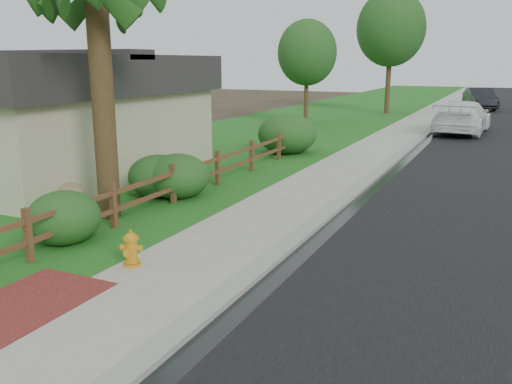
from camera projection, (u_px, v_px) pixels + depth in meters
The scene contains 19 objects.
ground at pixel (183, 310), 8.28m from camera, with size 120.00×120.00×0.00m, color #33271B.
curb at pixel (451, 113), 38.93m from camera, with size 0.40×90.00×0.12m, color gray.
wet_gutter at pixel (456, 114), 38.79m from camera, with size 0.50×90.00×0.00m, color black.
sidewalk at pixel (432, 113), 39.47m from camera, with size 2.20×90.00×0.10m, color gray.
grass_strip at pixel (406, 112), 40.25m from camera, with size 1.60×90.00×0.06m, color #215D1A.
lawn_near at pixel (338, 110), 42.39m from camera, with size 9.00×90.00×0.04m, color #215D1A.
brick_patch at pixel (26, 306), 8.29m from camera, with size 1.60×2.40×0.11m, color maroon.
ranch_fence at pixel (197, 174), 15.25m from camera, with size 0.12×16.92×1.10m.
house at pixel (18, 110), 18.48m from camera, with size 10.60×9.60×4.05m.
fire_hydrant at pixel (131, 249), 9.74m from camera, with size 0.45×0.36×0.68m.
white_suv at pixel (462, 117), 28.28m from camera, with size 2.38×5.87×1.70m, color white.
dark_car_far at pixel (480, 99), 42.47m from camera, with size 1.75×5.03×1.66m, color black.
boulder at pixel (69, 195), 14.05m from camera, with size 0.98×0.74×0.66m, color brown.
shrub_a at pixel (64, 218), 11.17m from camera, with size 1.50×1.50×1.12m, color #1E4F1C.
shrub_b at pixel (177, 176), 14.90m from camera, with size 1.78×1.78×1.25m, color #1E4F1C.
shrub_c at pixel (158, 176), 15.04m from camera, with size 1.66×1.66×1.20m, color #1E4F1C.
shrub_d at pixel (287, 134), 22.02m from camera, with size 2.40×2.40×1.64m, color #1E4F1C.
tree_near_left at pixel (307, 53), 31.20m from camera, with size 3.43×3.43×6.08m.
tree_mid_left at pixel (391, 29), 37.90m from camera, with size 4.80×4.80×8.59m.
Camera 1 is at (4.24, -6.44, 3.71)m, focal length 38.00 mm.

